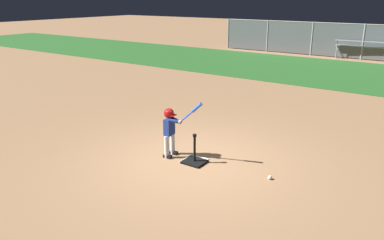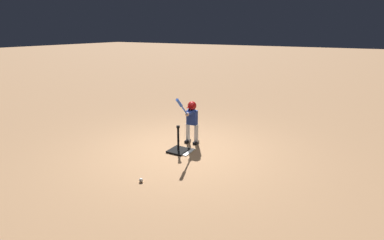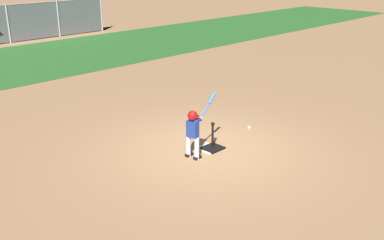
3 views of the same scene
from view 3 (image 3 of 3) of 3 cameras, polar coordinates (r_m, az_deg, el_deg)
name	(u,v)px [view 3 (image 3 of 3)]	position (r m, az deg, el deg)	size (l,w,h in m)	color
ground_plane	(208,149)	(9.83, 2.05, -3.70)	(90.00, 90.00, 0.00)	#99704C
home_plate	(209,148)	(9.84, 2.15, -3.62)	(0.44, 0.44, 0.02)	white
batting_tee	(212,146)	(9.81, 2.61, -3.27)	(0.44, 0.39, 0.61)	black
batter_child	(194,128)	(9.19, 0.23, -0.98)	(0.87, 0.33, 1.26)	silver
baseball	(249,127)	(11.04, 7.25, -0.94)	(0.07, 0.07, 0.07)	white
bleachers_far_left	(57,22)	(26.78, -16.73, 11.78)	(3.69, 1.93, 1.05)	#93969E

